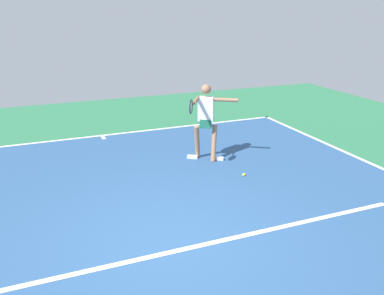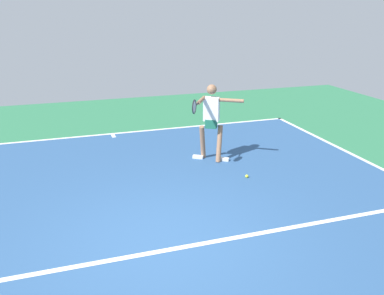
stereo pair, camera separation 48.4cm
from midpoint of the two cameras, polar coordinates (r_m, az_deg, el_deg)
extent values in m
plane|color=#2D754C|center=(6.19, -5.24, -13.40)|extent=(20.57, 20.57, 0.00)
cube|color=#2D5484|center=(6.19, -5.24, -13.38)|extent=(10.56, 11.62, 0.00)
cube|color=white|center=(11.37, -13.78, 1.65)|extent=(10.56, 0.10, 0.01)
cube|color=white|center=(6.02, -4.65, -14.37)|extent=(7.92, 0.10, 0.01)
cube|color=white|center=(11.18, -13.62, 1.36)|extent=(0.10, 0.30, 0.01)
cylinder|color=#9E7051|center=(9.17, 1.60, 0.61)|extent=(0.27, 0.33, 0.83)
cube|color=white|center=(9.28, 2.24, -1.58)|extent=(0.26, 0.21, 0.07)
cylinder|color=#9E7051|center=(9.24, -0.77, 0.75)|extent=(0.27, 0.33, 0.83)
cube|color=white|center=(9.38, -1.41, -1.34)|extent=(0.26, 0.21, 0.07)
cube|color=#1E664C|center=(9.07, 0.42, 3.45)|extent=(0.32, 0.30, 0.20)
cube|color=white|center=(8.98, 0.42, 5.47)|extent=(0.38, 0.33, 0.54)
sphere|color=#9E7051|center=(8.89, 0.43, 8.21)|extent=(0.22, 0.22, 0.22)
cylinder|color=#9E7051|center=(8.87, 3.24, 6.71)|extent=(0.50, 0.35, 0.08)
cylinder|color=#9E7051|center=(8.70, -0.99, 6.69)|extent=(0.35, 0.50, 0.08)
cylinder|color=black|center=(8.34, -1.50, 6.14)|extent=(0.14, 0.20, 0.03)
torus|color=black|center=(8.11, -1.86, 5.75)|extent=(0.18, 0.26, 0.29)
cylinder|color=silver|center=(8.11, -1.86, 5.75)|extent=(0.14, 0.21, 0.25)
sphere|color=yellow|center=(8.44, 5.70, -3.86)|extent=(0.07, 0.07, 0.07)
camera|label=1|loc=(0.24, -91.88, -0.66)|focal=37.83mm
camera|label=2|loc=(0.24, 88.12, 0.66)|focal=37.83mm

